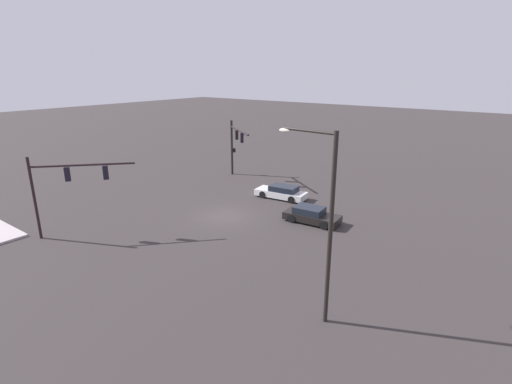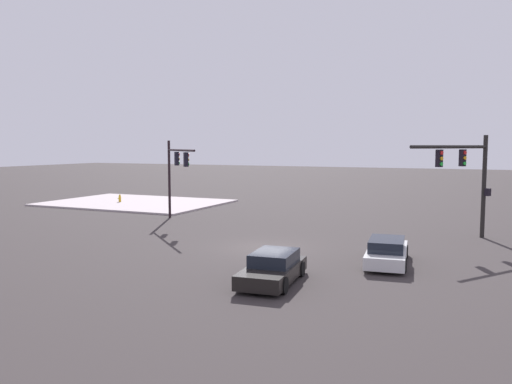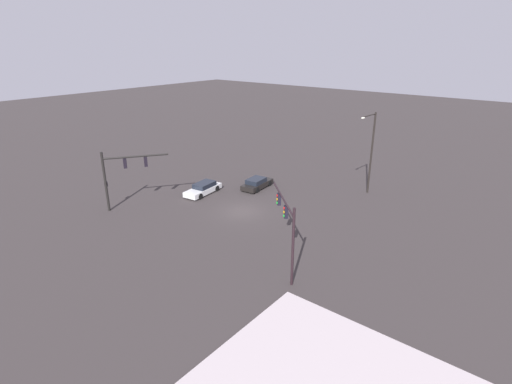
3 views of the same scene
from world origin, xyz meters
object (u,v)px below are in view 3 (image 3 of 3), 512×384
at_px(sedan_car_approaching, 257,183).
at_px(sedan_car_waiting_far, 203,189).
at_px(traffic_signal_near_corner, 286,220).
at_px(traffic_signal_opposite_side, 120,171).
at_px(streetlamp_curved_arm, 371,148).

relative_size(sedan_car_approaching, sedan_car_waiting_far, 0.91).
relative_size(traffic_signal_near_corner, traffic_signal_opposite_side, 0.96).
height_order(streetlamp_curved_arm, sedan_car_waiting_far, streetlamp_curved_arm).
distance_m(sedan_car_approaching, sedan_car_waiting_far, 6.16).
height_order(traffic_signal_near_corner, streetlamp_curved_arm, streetlamp_curved_arm).
distance_m(traffic_signal_opposite_side, streetlamp_curved_arm, 25.82).
relative_size(traffic_signal_near_corner, streetlamp_curved_arm, 0.65).
height_order(traffic_signal_near_corner, sedan_car_approaching, traffic_signal_near_corner).
distance_m(traffic_signal_near_corner, sedan_car_waiting_far, 17.80).
xyz_separation_m(traffic_signal_near_corner, sedan_car_waiting_far, (-15.94, 7.14, -3.43)).
height_order(traffic_signal_opposite_side, sedan_car_waiting_far, traffic_signal_opposite_side).
relative_size(streetlamp_curved_arm, sedan_car_waiting_far, 1.83).
bearing_deg(traffic_signal_opposite_side, sedan_car_approaching, 7.78).
bearing_deg(traffic_signal_near_corner, streetlamp_curved_arm, -41.26).
bearing_deg(traffic_signal_opposite_side, traffic_signal_near_corner, -52.68).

